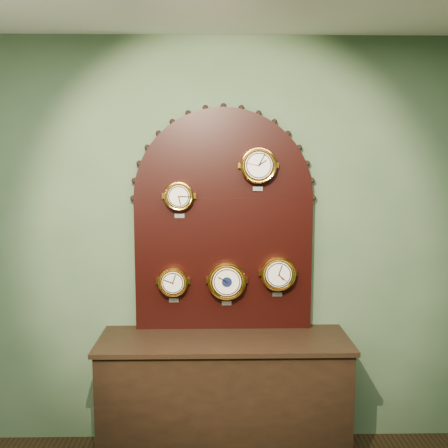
{
  "coord_description": "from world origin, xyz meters",
  "views": [
    {
      "loc": [
        -0.06,
        -0.99,
        2.0
      ],
      "look_at": [
        0.0,
        2.25,
        1.58
      ],
      "focal_mm": 41.13,
      "sensor_mm": 36.0,
      "label": 1
    }
  ],
  "objects_px": {
    "hygrometer": "(173,282)",
    "roman_clock": "(179,196)",
    "barometer": "(227,281)",
    "tide_clock": "(278,274)",
    "arabic_clock": "(258,165)",
    "display_board": "(223,213)",
    "shop_counter": "(224,401)"
  },
  "relations": [
    {
      "from": "shop_counter",
      "to": "display_board",
      "type": "relative_size",
      "value": 1.05
    },
    {
      "from": "shop_counter",
      "to": "arabic_clock",
      "type": "relative_size",
      "value": 5.54
    },
    {
      "from": "display_board",
      "to": "barometer",
      "type": "relative_size",
      "value": 4.99
    },
    {
      "from": "barometer",
      "to": "tide_clock",
      "type": "bearing_deg",
      "value": 0.11
    },
    {
      "from": "roman_clock",
      "to": "arabic_clock",
      "type": "bearing_deg",
      "value": -0.13
    },
    {
      "from": "display_board",
      "to": "barometer",
      "type": "bearing_deg",
      "value": -72.32
    },
    {
      "from": "hygrometer",
      "to": "tide_clock",
      "type": "bearing_deg",
      "value": -0.07
    },
    {
      "from": "roman_clock",
      "to": "tide_clock",
      "type": "xyz_separation_m",
      "value": [
        0.66,
        -0.0,
        -0.52
      ]
    },
    {
      "from": "display_board",
      "to": "hygrometer",
      "type": "height_order",
      "value": "display_board"
    },
    {
      "from": "roman_clock",
      "to": "barometer",
      "type": "xyz_separation_m",
      "value": [
        0.32,
        -0.0,
        -0.57
      ]
    },
    {
      "from": "roman_clock",
      "to": "barometer",
      "type": "distance_m",
      "value": 0.65
    },
    {
      "from": "arabic_clock",
      "to": "hygrometer",
      "type": "bearing_deg",
      "value": 179.9
    },
    {
      "from": "hygrometer",
      "to": "barometer",
      "type": "height_order",
      "value": "barometer"
    },
    {
      "from": "barometer",
      "to": "tide_clock",
      "type": "xyz_separation_m",
      "value": [
        0.35,
        0.0,
        0.05
      ]
    },
    {
      "from": "barometer",
      "to": "hygrometer",
      "type": "bearing_deg",
      "value": 179.76
    },
    {
      "from": "display_board",
      "to": "roman_clock",
      "type": "height_order",
      "value": "display_board"
    },
    {
      "from": "roman_clock",
      "to": "arabic_clock",
      "type": "distance_m",
      "value": 0.56
    },
    {
      "from": "display_board",
      "to": "tide_clock",
      "type": "bearing_deg",
      "value": -10.29
    },
    {
      "from": "hygrometer",
      "to": "barometer",
      "type": "bearing_deg",
      "value": -0.24
    },
    {
      "from": "roman_clock",
      "to": "tide_clock",
      "type": "bearing_deg",
      "value": -0.09
    },
    {
      "from": "hygrometer",
      "to": "roman_clock",
      "type": "bearing_deg",
      "value": 0.21
    },
    {
      "from": "shop_counter",
      "to": "barometer",
      "type": "bearing_deg",
      "value": 81.98
    },
    {
      "from": "display_board",
      "to": "barometer",
      "type": "height_order",
      "value": "display_board"
    },
    {
      "from": "roman_clock",
      "to": "tide_clock",
      "type": "height_order",
      "value": "roman_clock"
    },
    {
      "from": "roman_clock",
      "to": "shop_counter",
      "type": "bearing_deg",
      "value": -27.69
    },
    {
      "from": "display_board",
      "to": "barometer",
      "type": "xyz_separation_m",
      "value": [
        0.02,
        -0.07,
        -0.45
      ]
    },
    {
      "from": "shop_counter",
      "to": "roman_clock",
      "type": "bearing_deg",
      "value": 152.31
    },
    {
      "from": "barometer",
      "to": "tide_clock",
      "type": "relative_size",
      "value": 1.08
    },
    {
      "from": "arabic_clock",
      "to": "tide_clock",
      "type": "distance_m",
      "value": 0.74
    },
    {
      "from": "display_board",
      "to": "tide_clock",
      "type": "height_order",
      "value": "display_board"
    },
    {
      "from": "shop_counter",
      "to": "tide_clock",
      "type": "xyz_separation_m",
      "value": [
        0.37,
        0.15,
        0.82
      ]
    },
    {
      "from": "display_board",
      "to": "barometer",
      "type": "distance_m",
      "value": 0.46
    }
  ]
}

